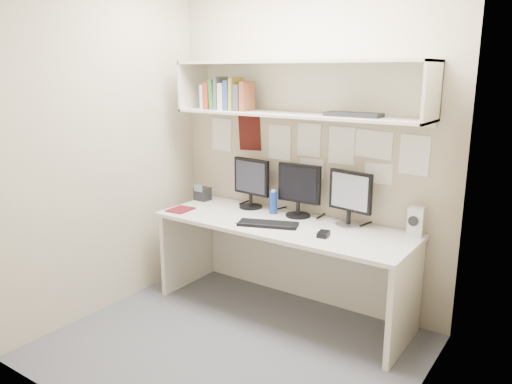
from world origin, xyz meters
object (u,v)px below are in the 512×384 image
Objects in this scene: keyboard at (268,224)px; maroon_notebook at (181,210)px; monitor_left at (251,181)px; speaker at (415,222)px; desk at (282,267)px; monitor_right at (350,196)px; monitor_center at (299,188)px; desk_phone at (203,194)px.

keyboard is 2.18× the size of maroon_notebook.
speaker is at bearing 7.67° from monitor_left.
desk is 4.88× the size of monitor_right.
keyboard is 2.17× the size of speaker.
monitor_left is at bearing -170.02° from monitor_right.
keyboard is 0.82m from maroon_notebook.
monitor_center reaches higher than monitor_left.
keyboard is at bearing -102.25° from monitor_center.
speaker is at bearing 15.23° from desk.
keyboard is (-0.49, -0.34, -0.22)m from monitor_right.
keyboard is at bearing -169.31° from speaker.
speaker is (0.91, 0.03, -0.13)m from monitor_center.
desk_phone is (-1.86, -0.08, -0.04)m from speaker.
monitor_left reaches higher than desk.
monitor_right is (0.44, 0.22, 0.59)m from desk.
maroon_notebook is (-0.88, -0.41, -0.23)m from monitor_center.
desk is 4.79× the size of monitor_center.
monitor_left is at bearing 178.20° from monitor_center.
monitor_center is at bearing 171.55° from speaker.
monitor_right is 0.64m from keyboard.
keyboard is (-0.06, -0.34, -0.22)m from monitor_center.
monitor_right is at bearing 14.39° from keyboard.
monitor_center is at bearing 6.37° from monitor_left.
monitor_center reaches higher than speaker.
keyboard is (0.39, -0.34, -0.22)m from monitor_left.
monitor_right is at bearing 26.44° from desk.
monitor_right is 2.01× the size of speaker.
keyboard is (-0.05, -0.12, 0.37)m from desk.
monitor_left is at bearing 39.51° from maroon_notebook.
monitor_left is at bearing 8.46° from desk_phone.
speaker is (1.37, 0.03, -0.13)m from monitor_left.
maroon_notebook is at bearing -176.69° from speaker.
keyboard is at bearing -34.87° from monitor_left.
monitor_center is (0.46, -0.00, 0.00)m from monitor_left.
desk_phone is at bearing -178.86° from monitor_center.
keyboard is 1.05m from speaker.
desk_phone is (-0.50, -0.05, -0.17)m from monitor_left.
monitor_left is 2.03× the size of speaker.
monitor_center is 1.00m from maroon_notebook.
maroon_notebook is at bearing 163.86° from keyboard.
speaker is at bearing 0.60° from keyboard.
monitor_right is at bearing 6.37° from monitor_left.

